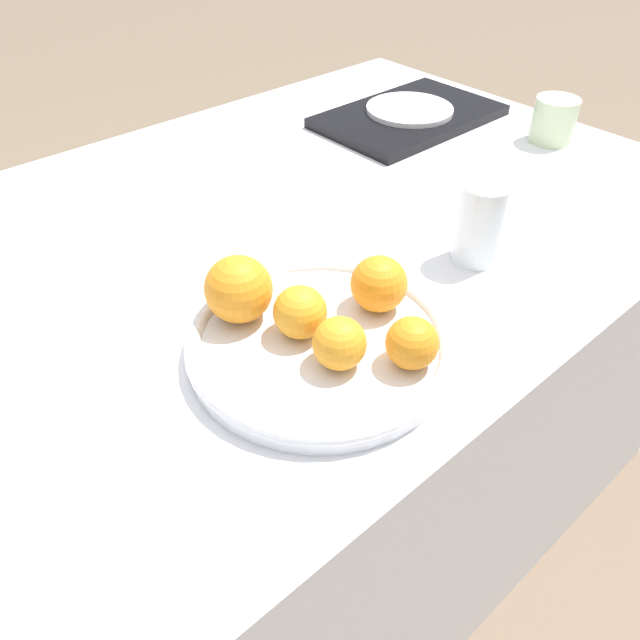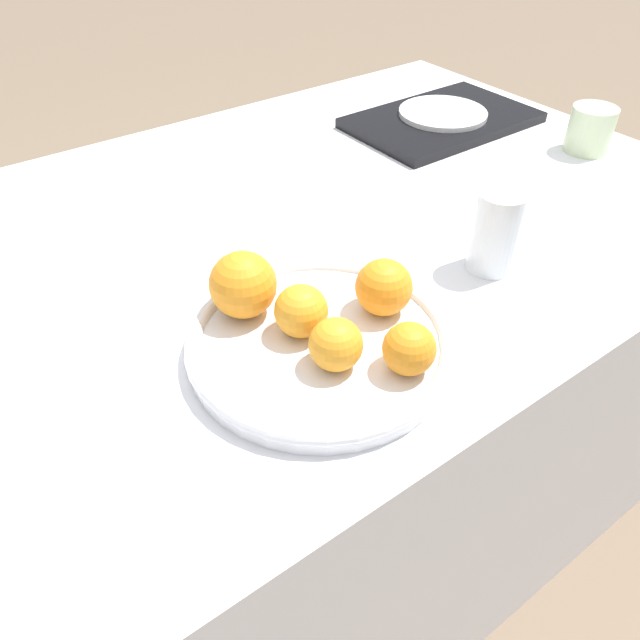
% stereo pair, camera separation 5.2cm
% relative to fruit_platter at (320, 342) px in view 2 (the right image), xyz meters
% --- Properties ---
extents(ground_plane, '(12.00, 12.00, 0.00)m').
position_rel_fruit_platter_xyz_m(ground_plane, '(0.10, 0.27, -0.75)').
color(ground_plane, '#7A6651').
extents(table, '(1.55, 0.95, 0.73)m').
position_rel_fruit_platter_xyz_m(table, '(0.10, 0.27, -0.38)').
color(table, white).
rests_on(table, ground_plane).
extents(fruit_platter, '(0.32, 0.32, 0.03)m').
position_rel_fruit_platter_xyz_m(fruit_platter, '(0.00, 0.00, 0.00)').
color(fruit_platter, silver).
rests_on(fruit_platter, table).
extents(orange_0, '(0.06, 0.06, 0.06)m').
position_rel_fruit_platter_xyz_m(orange_0, '(-0.01, 0.02, 0.04)').
color(orange_0, orange).
rests_on(orange_0, fruit_platter).
extents(orange_1, '(0.06, 0.06, 0.06)m').
position_rel_fruit_platter_xyz_m(orange_1, '(0.05, -0.10, 0.04)').
color(orange_1, orange).
rests_on(orange_1, fruit_platter).
extents(orange_2, '(0.06, 0.06, 0.06)m').
position_rel_fruit_platter_xyz_m(orange_2, '(-0.01, -0.05, 0.04)').
color(orange_2, orange).
rests_on(orange_2, fruit_platter).
extents(orange_3, '(0.07, 0.07, 0.07)m').
position_rel_fruit_platter_xyz_m(orange_3, '(0.10, -0.00, 0.04)').
color(orange_3, orange).
rests_on(orange_3, fruit_platter).
extents(orange_4, '(0.08, 0.08, 0.08)m').
position_rel_fruit_platter_xyz_m(orange_4, '(-0.04, 0.10, 0.05)').
color(orange_4, orange).
rests_on(orange_4, fruit_platter).
extents(water_glass, '(0.07, 0.07, 0.12)m').
position_rel_fruit_platter_xyz_m(water_glass, '(0.30, 0.00, 0.04)').
color(water_glass, silver).
rests_on(water_glass, table).
extents(serving_tray, '(0.37, 0.24, 0.02)m').
position_rel_fruit_platter_xyz_m(serving_tray, '(0.61, 0.41, -0.01)').
color(serving_tray, black).
rests_on(serving_tray, table).
extents(side_plate, '(0.18, 0.18, 0.01)m').
position_rel_fruit_platter_xyz_m(side_plate, '(0.61, 0.41, 0.01)').
color(side_plate, white).
rests_on(side_plate, serving_tray).
extents(cup_1, '(0.08, 0.08, 0.08)m').
position_rel_fruit_platter_xyz_m(cup_1, '(0.74, 0.16, 0.03)').
color(cup_1, beige).
rests_on(cup_1, table).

